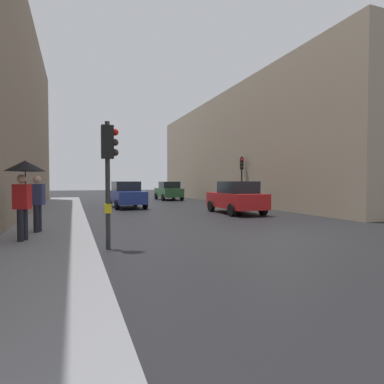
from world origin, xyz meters
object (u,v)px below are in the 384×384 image
(pedestrian_with_umbrella, at_px, (24,178))
(pedestrian_with_grey_backpack, at_px, (36,200))
(traffic_light_mid_street, at_px, (242,172))
(car_red_sedan, at_px, (236,197))
(car_green_estate, at_px, (169,191))
(car_blue_van, at_px, (127,195))
(traffic_light_near_left, at_px, (109,161))

(pedestrian_with_umbrella, height_order, pedestrian_with_grey_backpack, pedestrian_with_umbrella)
(traffic_light_mid_street, distance_m, pedestrian_with_umbrella, 16.38)
(traffic_light_mid_street, xyz_separation_m, car_red_sedan, (-2.98, -4.64, -1.58))
(car_green_estate, relative_size, pedestrian_with_grey_backpack, 2.38)
(traffic_light_mid_street, relative_size, pedestrian_with_grey_backpack, 2.02)
(traffic_light_mid_street, bearing_deg, pedestrian_with_grey_backpack, -144.29)
(traffic_light_mid_street, distance_m, car_red_sedan, 5.74)
(car_red_sedan, bearing_deg, pedestrian_with_umbrella, -148.47)
(traffic_light_mid_street, height_order, pedestrian_with_umbrella, traffic_light_mid_street)
(traffic_light_mid_street, height_order, pedestrian_with_grey_backpack, traffic_light_mid_street)
(car_green_estate, relative_size, car_red_sedan, 0.99)
(car_red_sedan, height_order, car_blue_van, same)
(traffic_light_near_left, relative_size, traffic_light_mid_street, 0.92)
(traffic_light_mid_street, xyz_separation_m, car_green_estate, (-2.74, 9.17, -1.58))
(car_red_sedan, bearing_deg, car_green_estate, 89.04)
(traffic_light_near_left, distance_m, car_red_sedan, 10.33)
(traffic_light_mid_street, bearing_deg, pedestrian_with_umbrella, -140.04)
(traffic_light_near_left, height_order, traffic_light_mid_street, traffic_light_mid_street)
(traffic_light_near_left, relative_size, car_blue_van, 0.76)
(traffic_light_mid_street, xyz_separation_m, pedestrian_with_umbrella, (-12.54, -10.51, -0.62))
(traffic_light_mid_street, distance_m, pedestrian_with_grey_backpack, 15.37)
(car_blue_van, height_order, pedestrian_with_umbrella, pedestrian_with_umbrella)
(traffic_light_near_left, bearing_deg, pedestrian_with_grey_backpack, 126.22)
(traffic_light_near_left, height_order, pedestrian_with_grey_backpack, traffic_light_near_left)
(pedestrian_with_umbrella, relative_size, pedestrian_with_grey_backpack, 1.21)
(car_blue_van, distance_m, pedestrian_with_umbrella, 12.80)
(car_green_estate, bearing_deg, traffic_light_mid_street, -73.34)
(traffic_light_mid_street, xyz_separation_m, pedestrian_with_grey_backpack, (-12.44, -8.94, -1.30))
(car_green_estate, bearing_deg, pedestrian_with_grey_backpack, -118.16)
(pedestrian_with_umbrella, bearing_deg, car_red_sedan, 31.53)
(car_red_sedan, relative_size, pedestrian_with_grey_backpack, 2.40)
(traffic_light_mid_street, bearing_deg, traffic_light_near_left, -132.07)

